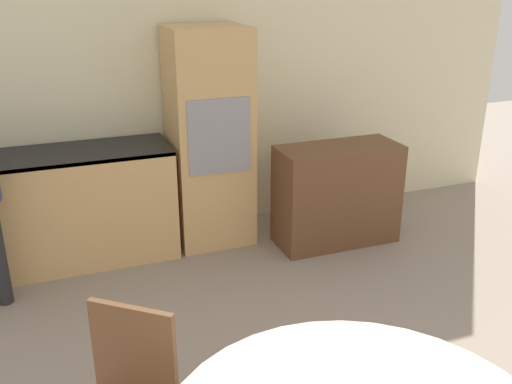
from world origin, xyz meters
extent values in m
cube|color=beige|center=(0.00, 4.80, 1.30)|extent=(6.69, 0.05, 2.60)
cube|color=tan|center=(-1.34, 4.46, 0.46)|extent=(2.31, 0.60, 0.91)
cube|color=black|center=(-1.34, 4.46, 0.90)|extent=(2.31, 0.60, 0.03)
cube|color=tan|center=(0.18, 4.47, 0.90)|extent=(0.63, 0.58, 1.81)
cube|color=gray|center=(0.18, 4.17, 1.00)|extent=(0.51, 0.01, 0.60)
cube|color=brown|center=(1.16, 4.01, 0.43)|extent=(1.03, 0.45, 0.86)
cube|color=brown|center=(-0.87, 2.04, 0.71)|extent=(0.31, 0.26, 0.50)
camera|label=1|loc=(-1.09, 0.05, 2.20)|focal=40.00mm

